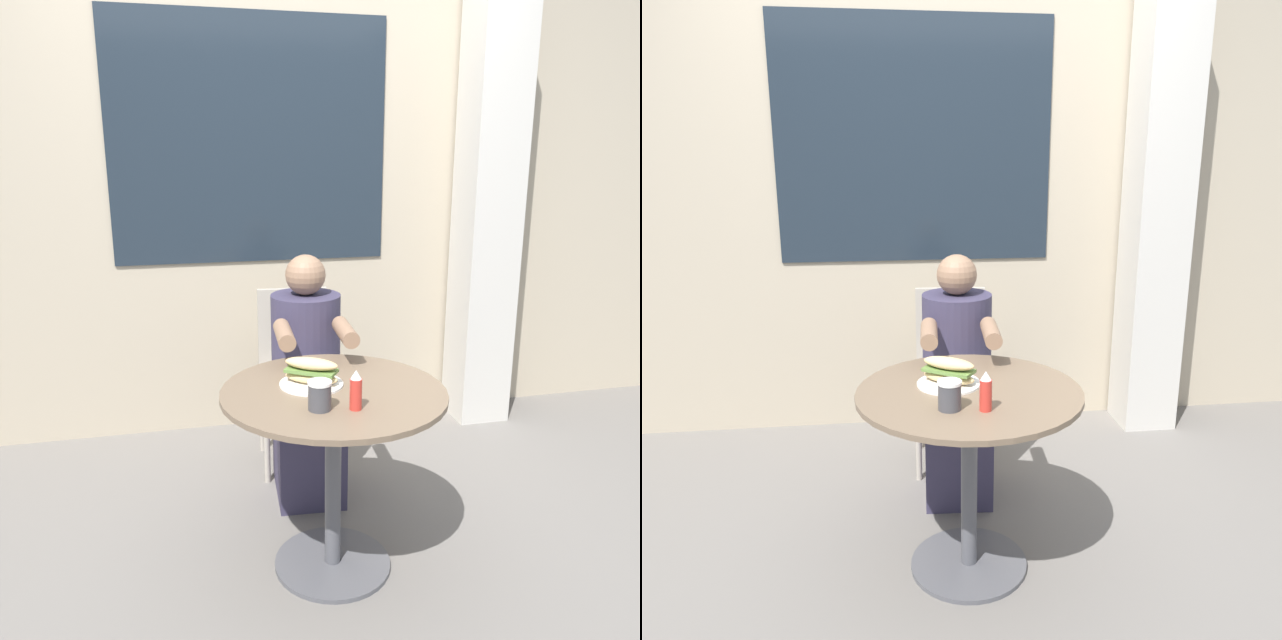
# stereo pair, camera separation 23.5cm
# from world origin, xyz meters

# --- Properties ---
(ground_plane) EXTENTS (8.00, 8.00, 0.00)m
(ground_plane) POSITION_xyz_m (0.00, 0.00, 0.00)
(ground_plane) COLOR slate
(storefront_wall) EXTENTS (8.00, 0.09, 2.80)m
(storefront_wall) POSITION_xyz_m (-0.00, 1.40, 1.40)
(storefront_wall) COLOR #B7A88E
(storefront_wall) RESTS_ON ground_plane
(lattice_pillar) EXTENTS (0.29, 0.29, 2.40)m
(lattice_pillar) POSITION_xyz_m (1.18, 1.20, 1.20)
(lattice_pillar) COLOR beige
(lattice_pillar) RESTS_ON ground_plane
(cafe_table) EXTENTS (0.80, 0.80, 0.72)m
(cafe_table) POSITION_xyz_m (0.00, 0.00, 0.53)
(cafe_table) COLOR brown
(cafe_table) RESTS_ON ground_plane
(diner_chair) EXTENTS (0.41, 0.41, 0.87)m
(diner_chair) POSITION_xyz_m (0.03, 0.92, 0.52)
(diner_chair) COLOR #ADA393
(diner_chair) RESTS_ON ground_plane
(seated_diner) EXTENTS (0.34, 0.57, 1.10)m
(seated_diner) POSITION_xyz_m (0.02, 0.57, 0.48)
(seated_diner) COLOR #38334C
(seated_diner) RESTS_ON ground_plane
(sandwich_on_plate) EXTENTS (0.23, 0.23, 0.10)m
(sandwich_on_plate) POSITION_xyz_m (-0.07, 0.06, 0.76)
(sandwich_on_plate) COLOR white
(sandwich_on_plate) RESTS_ON cafe_table
(drink_cup) EXTENTS (0.08, 0.08, 0.10)m
(drink_cup) POSITION_xyz_m (-0.09, -0.16, 0.77)
(drink_cup) COLOR #424247
(drink_cup) RESTS_ON cafe_table
(condiment_bottle) EXTENTS (0.04, 0.04, 0.13)m
(condiment_bottle) POSITION_xyz_m (0.03, -0.18, 0.78)
(condiment_bottle) COLOR red
(condiment_bottle) RESTS_ON cafe_table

